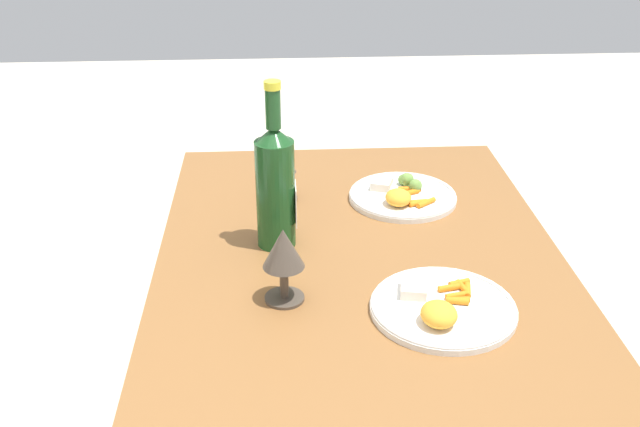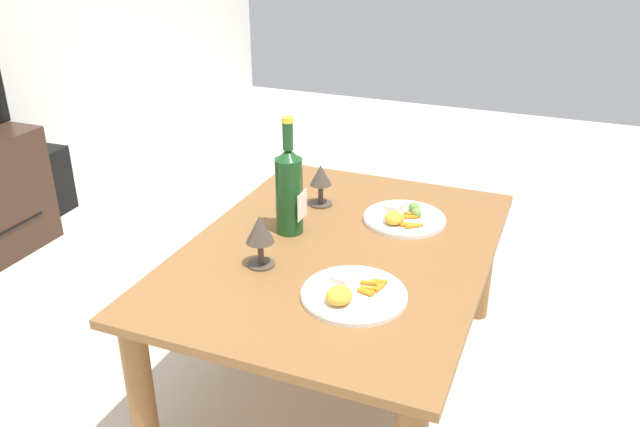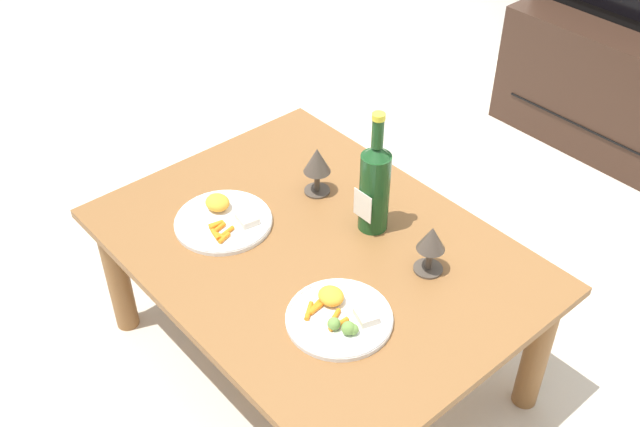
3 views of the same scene
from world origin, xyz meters
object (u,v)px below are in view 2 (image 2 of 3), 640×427
Objects in this scene: dining_table at (339,269)px; floor_speaker at (47,180)px; wine_bottle at (289,188)px; dinner_plate_right at (404,218)px; dinner_plate_left at (353,293)px; goblet_right at (321,178)px; goblet_left at (260,232)px.

floor_speaker is (0.63, 1.73, -0.23)m from dining_table.
dinner_plate_right is at bearing -56.71° from wine_bottle.
dinner_plate_left is (-0.28, -0.30, -0.13)m from wine_bottle.
floor_speaker is at bearing 77.96° from dinner_plate_right.
dinner_plate_right is (0.20, -0.30, -0.13)m from wine_bottle.
wine_bottle is 0.22m from goblet_right.
wine_bottle is (-0.59, -1.56, 0.44)m from floor_speaker.
dinner_plate_left is 1.05× the size of dinner_plate_right.
dinner_plate_right is at bearing -0.18° from dinner_plate_left.
goblet_left is at bearing 145.21° from dinner_plate_right.
dinner_plate_right is (0.23, -0.13, 0.08)m from dining_table.
dining_table is 8.17× the size of goblet_right.
wine_bottle is (0.04, 0.17, 0.21)m from dining_table.
wine_bottle is at bearing 176.73° from goblet_right.
floor_speaker is 1.92m from dinner_plate_right.
goblet_right is at bearing -3.27° from wine_bottle.
dinner_plate_right is (0.47, -0.00, 0.00)m from dinner_plate_left.
goblet_left is at bearing 180.00° from goblet_right.
wine_bottle is at bearing 77.55° from dining_table.
goblet_left is at bearing 77.92° from dinner_plate_left.
floor_speaker is 1.24× the size of dinner_plate_right.
wine_bottle is 0.22m from goblet_left.
goblet_right is 0.58m from dinner_plate_left.
goblet_left is at bearing -176.73° from wine_bottle.
goblet_right reaches higher than dinner_plate_right.
dinner_plate_right reaches higher than floor_speaker.
dinner_plate_left reaches higher than dinner_plate_right.
wine_bottle is at bearing 47.02° from dinner_plate_left.
goblet_right is (0.25, 0.16, 0.17)m from dining_table.
wine_bottle reaches higher than dinner_plate_left.
dining_table is 4.23× the size of dinner_plate_left.
floor_speaker is at bearing 76.52° from goblet_right.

